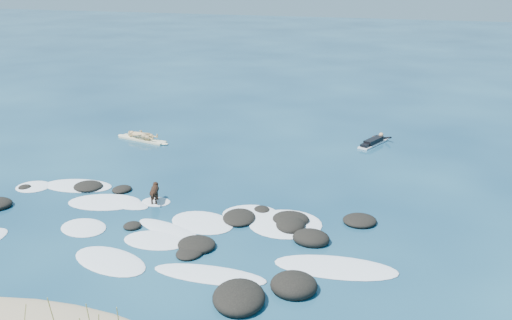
% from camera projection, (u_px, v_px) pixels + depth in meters
% --- Properties ---
extents(ground, '(160.00, 160.00, 0.00)m').
position_uv_depth(ground, '(175.00, 214.00, 20.23)').
color(ground, '#0A2642').
rests_on(ground, ground).
extents(reef_rocks, '(14.50, 7.58, 0.58)m').
position_uv_depth(reef_rocks, '(170.00, 239.00, 18.15)').
color(reef_rocks, black).
rests_on(reef_rocks, ground).
extents(breaking_foam, '(15.23, 7.18, 0.12)m').
position_uv_depth(breaking_foam, '(167.00, 226.00, 19.31)').
color(breaking_foam, white).
rests_on(breaking_foam, ground).
extents(standing_surfer_rig, '(3.22, 1.17, 1.85)m').
position_uv_depth(standing_surfer_rig, '(142.00, 126.00, 28.45)').
color(standing_surfer_rig, '#ECEABD').
rests_on(standing_surfer_rig, ground).
extents(paddling_surfer_rig, '(1.49, 2.39, 0.42)m').
position_uv_depth(paddling_surfer_rig, '(374.00, 142.00, 28.01)').
color(paddling_surfer_rig, white).
rests_on(paddling_surfer_rig, ground).
extents(dog, '(0.52, 1.09, 0.71)m').
position_uv_depth(dog, '(154.00, 191.00, 21.05)').
color(dog, black).
rests_on(dog, ground).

